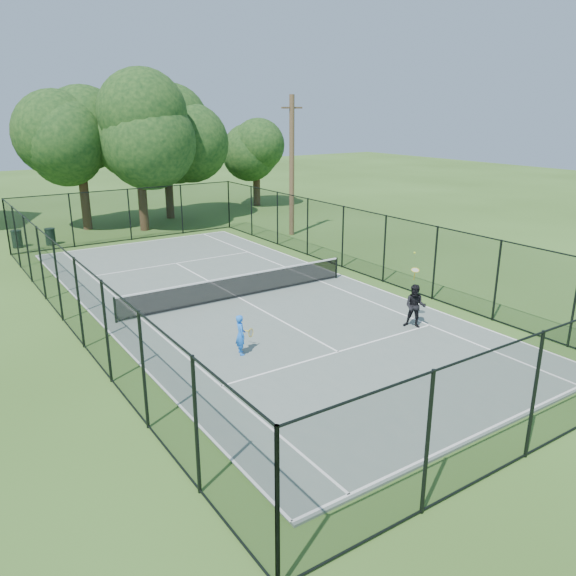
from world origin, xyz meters
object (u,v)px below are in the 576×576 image
tennis_net (239,285)px  player_blue (241,335)px  player_black (415,306)px  trash_bin_left (17,239)px  utility_pole (292,166)px  trash_bin_right (50,237)px

tennis_net → player_blue: bearing=-118.3°
player_black → trash_bin_left: bearing=114.3°
trash_bin_left → player_blue: size_ratio=0.76×
tennis_net → player_blue: player_blue is taller
tennis_net → player_black: 7.15m
utility_pole → player_blue: size_ratio=6.35×
trash_bin_right → player_blue: player_blue is taller
tennis_net → player_black: size_ratio=4.00×
trash_bin_right → player_black: size_ratio=0.38×
tennis_net → utility_pole: size_ratio=1.24×
trash_bin_left → trash_bin_right: (1.68, -0.34, -0.01)m
player_black → trash_bin_right: bearing=110.7°
player_blue → player_black: size_ratio=0.51×
tennis_net → trash_bin_left: tennis_net is taller
player_black → tennis_net: bearing=119.6°
trash_bin_left → utility_pole: (14.55, -5.64, 3.65)m
utility_pole → player_blue: 18.16m
tennis_net → player_blue: 5.48m
utility_pole → player_blue: (-11.26, -13.83, -3.44)m
trash_bin_left → player_black: (9.41, -20.86, 0.35)m
trash_bin_right → utility_pole: size_ratio=0.12×
player_blue → player_black: bearing=-12.7°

